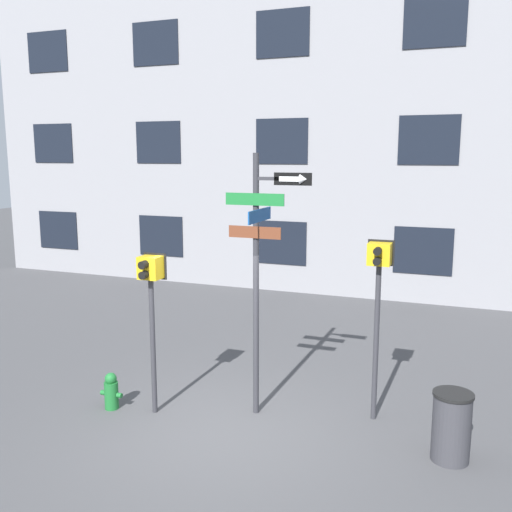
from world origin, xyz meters
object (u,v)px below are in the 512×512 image
street_sign_pole (260,261)px  trash_bin (451,426)px  pedestrian_signal_right (378,283)px  pedestrian_signal_left (151,290)px  fire_hydrant (111,391)px

street_sign_pole → trash_bin: 3.46m
pedestrian_signal_right → trash_bin: pedestrian_signal_right is taller
pedestrian_signal_left → trash_bin: bearing=2.0°
street_sign_pole → pedestrian_signal_right: 1.77m
pedestrian_signal_left → fire_hydrant: (-0.71, -0.13, -1.68)m
pedestrian_signal_right → fire_hydrant: size_ratio=4.63×
street_sign_pole → pedestrian_signal_right: size_ratio=1.46×
pedestrian_signal_right → fire_hydrant: 4.50m
pedestrian_signal_left → fire_hydrant: size_ratio=4.23×
street_sign_pole → trash_bin: size_ratio=4.27×
pedestrian_signal_left → fire_hydrant: bearing=-169.5°
trash_bin → pedestrian_signal_left: bearing=-178.0°
street_sign_pole → pedestrian_signal_left: bearing=-160.5°
street_sign_pole → fire_hydrant: (-2.26, -0.68, -2.13)m
pedestrian_signal_right → trash_bin: size_ratio=2.93×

